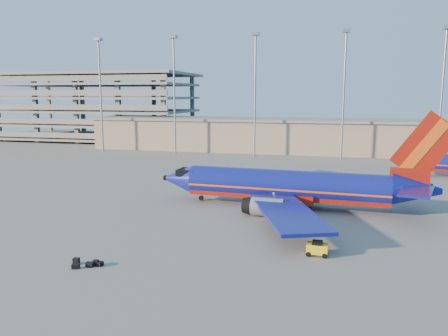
{
  "coord_description": "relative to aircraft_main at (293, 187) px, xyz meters",
  "views": [
    {
      "loc": [
        13.27,
        -55.78,
        14.52
      ],
      "look_at": [
        -2.14,
        5.13,
        4.0
      ],
      "focal_mm": 35.0,
      "sensor_mm": 36.0,
      "label": 1
    }
  ],
  "objects": [
    {
      "name": "luggage_pile",
      "position": [
        -15.17,
        -24.41,
        -2.52
      ],
      "size": [
        2.79,
        1.57,
        0.54
      ],
      "color": "black",
      "rests_on": "ground"
    },
    {
      "name": "baggage_tug",
      "position": [
        3.84,
        -17.07,
        -2.02
      ],
      "size": [
        1.96,
        1.24,
        1.37
      ],
      "rotation": [
        0.0,
        0.0,
        -0.05
      ],
      "color": "yellow",
      "rests_on": "ground"
    },
    {
      "name": "terminal_building",
      "position": [
        1.65,
        57.73,
        1.58
      ],
      "size": [
        122.0,
        16.0,
        8.5
      ],
      "color": "gray",
      "rests_on": "ground"
    },
    {
      "name": "parking_garage",
      "position": [
        -70.35,
        73.78,
        9.0
      ],
      "size": [
        62.0,
        32.0,
        21.4
      ],
      "color": "slate",
      "rests_on": "ground"
    },
    {
      "name": "light_mast_row",
      "position": [
        -3.35,
        45.73,
        14.82
      ],
      "size": [
        101.6,
        1.6,
        28.65
      ],
      "color": "gray",
      "rests_on": "ground"
    },
    {
      "name": "ground",
      "position": [
        -8.35,
        -0.27,
        -2.73
      ],
      "size": [
        220.0,
        220.0,
        0.0
      ],
      "primitive_type": "plane",
      "color": "slate",
      "rests_on": "ground"
    },
    {
      "name": "aircraft_main",
      "position": [
        0.0,
        0.0,
        0.0
      ],
      "size": [
        37.81,
        36.32,
        12.8
      ],
      "rotation": [
        0.0,
        0.0,
        -0.05
      ],
      "color": "navy",
      "rests_on": "ground"
    }
  ]
}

